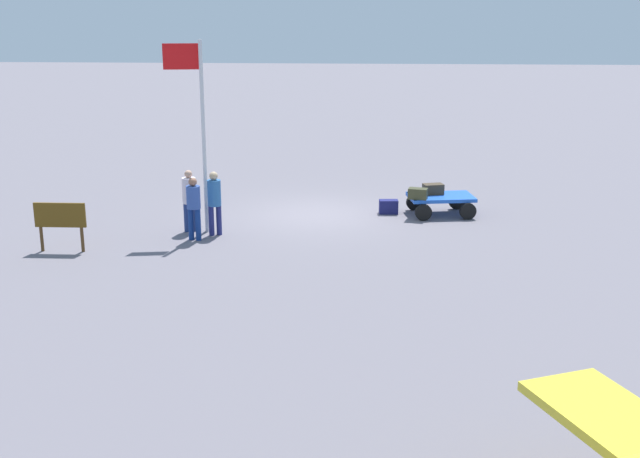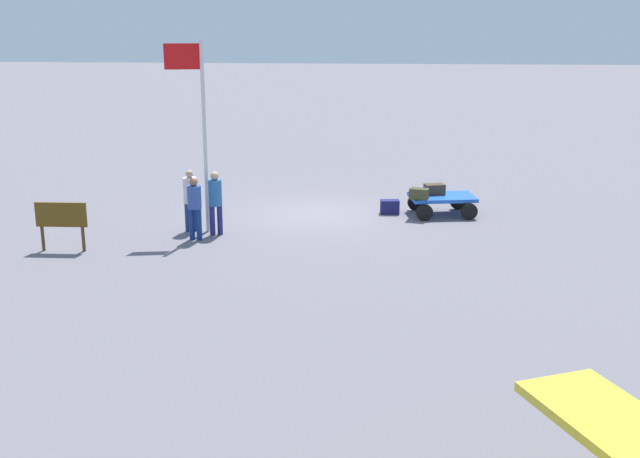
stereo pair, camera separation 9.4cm
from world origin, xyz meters
TOP-DOWN VIEW (x-y plane):
  - ground_plane at (0.00, 0.00)m, footprint 120.00×120.00m
  - luggage_cart at (-3.50, -0.22)m, footprint 1.98×1.56m
  - suitcase_navy at (-3.31, -0.37)m, footprint 0.63×0.47m
  - suitcase_olive at (-2.84, 0.24)m, footprint 0.58×0.41m
  - suitcase_tan at (-2.04, -0.26)m, footprint 0.56×0.33m
  - worker_lead at (2.52, 2.25)m, footprint 0.45×0.45m
  - worker_trailing at (3.25, 1.94)m, footprint 0.49×0.49m
  - worker_supervisor at (2.96, 2.74)m, footprint 0.42×0.42m
  - flagpole at (2.94, 1.92)m, footprint 1.00×0.18m
  - signboard at (5.98, 3.92)m, footprint 1.26×0.09m

SIDE VIEW (x-z plane):
  - ground_plane at x=0.00m, z-range 0.00..0.00m
  - suitcase_tan at x=-2.04m, z-range 0.00..0.40m
  - luggage_cart at x=-3.50m, z-range 0.14..0.71m
  - suitcase_navy at x=-3.31m, z-range 0.57..0.86m
  - suitcase_olive at x=-2.84m, z-range 0.57..0.87m
  - signboard at x=5.98m, z-range 0.22..1.44m
  - worker_supervisor at x=2.96m, z-range 0.14..1.77m
  - worker_trailing at x=3.25m, z-range 0.14..1.80m
  - worker_lead at x=2.52m, z-range 0.14..1.83m
  - flagpole at x=2.94m, z-range 0.54..5.52m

